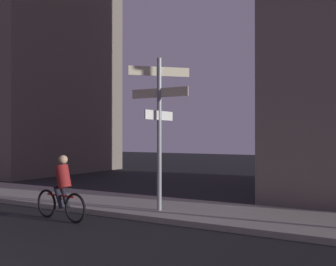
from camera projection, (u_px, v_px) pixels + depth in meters
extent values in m
cube|color=gray|center=(136.00, 206.00, 11.69)|extent=(40.00, 2.86, 0.14)
cylinder|color=gray|center=(159.00, 134.00, 10.59)|extent=(0.12, 0.12, 3.98)
cube|color=beige|center=(159.00, 71.00, 10.60)|extent=(1.18, 1.18, 0.24)
cube|color=beige|center=(159.00, 93.00, 10.60)|extent=(1.70, 0.03, 0.24)
cube|color=white|center=(159.00, 115.00, 10.60)|extent=(0.03, 1.35, 0.24)
torus|color=black|center=(47.00, 203.00, 10.32)|extent=(0.72, 0.14, 0.72)
torus|color=black|center=(75.00, 208.00, 9.65)|extent=(0.72, 0.14, 0.72)
cylinder|color=red|center=(60.00, 196.00, 9.99)|extent=(1.00, 0.16, 0.04)
cylinder|color=maroon|center=(63.00, 176.00, 9.93)|extent=(0.49, 0.37, 0.61)
sphere|color=tan|center=(63.00, 160.00, 9.93)|extent=(0.22, 0.22, 0.22)
cylinder|color=black|center=(59.00, 197.00, 9.89)|extent=(0.35, 0.16, 0.55)
cylinder|color=black|center=(65.00, 196.00, 10.03)|extent=(0.35, 0.16, 0.55)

